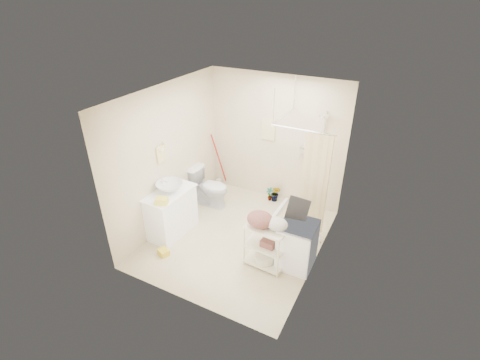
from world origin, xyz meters
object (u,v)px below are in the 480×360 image
object	(u,v)px
toilet	(209,187)
washing_machine	(297,245)
vanity	(171,212)
laundry_rack	(266,242)

from	to	relation	value
toilet	washing_machine	world-z (taller)	toilet
toilet	vanity	bearing A→B (deg)	172.34
laundry_rack	vanity	bearing A→B (deg)	-176.55
vanity	toilet	xyz separation A→B (m)	(0.12, 1.12, -0.02)
washing_machine	laundry_rack	distance (m)	0.50
vanity	laundry_rack	bearing A→B (deg)	2.34
vanity	toilet	bearing A→B (deg)	86.69
toilet	washing_machine	bearing A→B (deg)	-113.98
vanity	washing_machine	xyz separation A→B (m)	(2.30, 0.22, -0.03)
vanity	laundry_rack	world-z (taller)	laundry_rack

